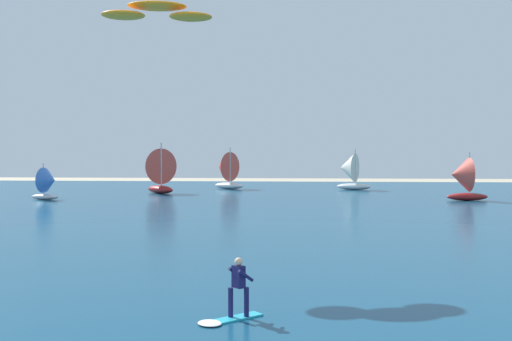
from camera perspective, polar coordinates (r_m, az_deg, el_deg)
name	(u,v)px	position (r m, az deg, el deg)	size (l,w,h in m)	color
ocean	(287,207)	(51.40, 2.95, -3.45)	(160.00, 90.00, 0.10)	navy
kitesurfer	(233,298)	(16.67, -2.20, -11.92)	(1.81, 1.75, 1.67)	#26B2CC
kite	(157,12)	(26.45, -9.33, 14.58)	(4.81, 2.30, 0.70)	orange
sailboat_trailing	(462,178)	(60.59, 18.87, -0.71)	(3.96, 3.36, 4.61)	maroon
sailboat_heeled_over	(48,183)	(61.66, -19.04, -1.14)	(3.12, 2.71, 3.52)	silver
sailboat_center_horizon	(349,171)	(75.22, 8.77, -0.04)	(4.51, 4.02, 5.07)	silver
sailboat_far_right	(157,170)	(69.04, -9.32, 0.03)	(4.97, 5.04, 5.67)	maroon
sailboat_mid_right	(225,170)	(76.41, -2.94, 0.06)	(4.72, 4.34, 5.24)	white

